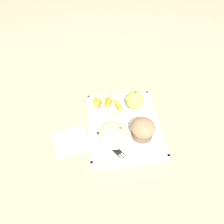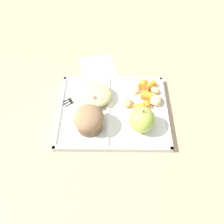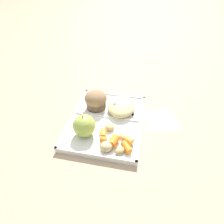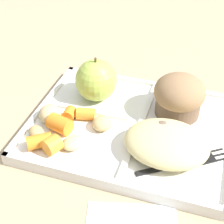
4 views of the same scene
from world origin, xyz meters
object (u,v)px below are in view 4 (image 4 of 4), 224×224
Objects in this scene: lunch_tray at (131,128)px; plastic_fork at (189,162)px; bran_muffin at (179,96)px; green_apple at (96,80)px.

lunch_tray is 0.12m from plastic_fork.
bran_muffin is 0.67× the size of plastic_fork.
lunch_tray is 4.01× the size of green_apple.
green_apple is at bearing 149.18° from plastic_fork.
bran_muffin is 0.12m from plastic_fork.
bran_muffin is (0.14, -0.00, -0.00)m from green_apple.
green_apple is 0.21m from plastic_fork.
lunch_tray is 2.58× the size of plastic_fork.
bran_muffin is at bearing 40.16° from lunch_tray.
green_apple is 0.96× the size of bran_muffin.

